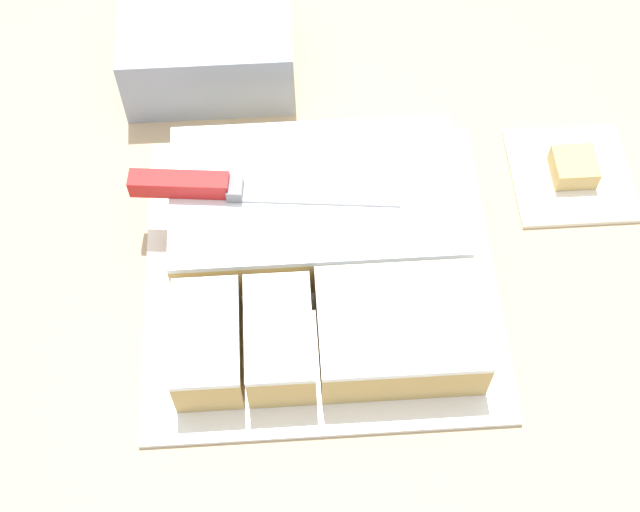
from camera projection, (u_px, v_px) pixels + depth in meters
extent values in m
plane|color=#7F705B|center=(295.00, 475.00, 1.77)|extent=(8.00, 8.00, 0.00)
cube|color=tan|center=(288.00, 385.00, 1.38)|extent=(1.40, 1.10, 0.91)
cube|color=white|center=(320.00, 272.00, 0.96)|extent=(0.37, 0.37, 0.01)
cube|color=tan|center=(317.00, 210.00, 0.97)|extent=(0.31, 0.18, 0.05)
cube|color=white|center=(316.00, 193.00, 0.94)|extent=(0.31, 0.18, 0.01)
cube|color=tan|center=(399.00, 332.00, 0.89)|extent=(0.16, 0.12, 0.05)
cube|color=white|center=(402.00, 318.00, 0.86)|extent=(0.16, 0.12, 0.01)
cube|color=tan|center=(208.00, 345.00, 0.88)|extent=(0.07, 0.12, 0.05)
cube|color=white|center=(205.00, 331.00, 0.85)|extent=(0.07, 0.12, 0.01)
cube|color=tan|center=(280.00, 341.00, 0.88)|extent=(0.07, 0.12, 0.05)
cube|color=white|center=(279.00, 327.00, 0.86)|extent=(0.07, 0.12, 0.01)
cube|color=silver|center=(315.00, 194.00, 0.93)|extent=(0.18, 0.04, 0.00)
cube|color=slate|center=(235.00, 188.00, 0.93)|extent=(0.02, 0.03, 0.02)
cube|color=red|center=(179.00, 184.00, 0.93)|extent=(0.11, 0.03, 0.02)
cube|color=white|center=(570.00, 175.00, 1.03)|extent=(0.14, 0.14, 0.01)
cube|color=tan|center=(574.00, 167.00, 1.01)|extent=(0.05, 0.05, 0.03)
cube|color=#8C99B2|center=(208.00, 45.00, 1.07)|extent=(0.20, 0.16, 0.09)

